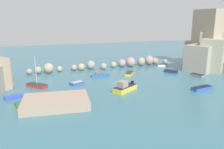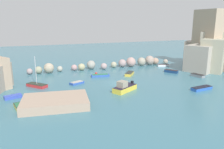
# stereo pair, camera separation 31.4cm
# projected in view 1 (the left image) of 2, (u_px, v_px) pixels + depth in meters

# --- Properties ---
(cove_water) EXTENTS (160.00, 160.00, 0.00)m
(cove_water) POSITION_uv_depth(u_px,v_px,m) (119.00, 83.00, 44.01)
(cove_water) COLOR teal
(cove_water) RESTS_ON ground
(cliff_headland_right) EXTENTS (18.70, 17.63, 15.03)m
(cliff_headland_right) POSITION_uv_depth(u_px,v_px,m) (207.00, 51.00, 58.20)
(cliff_headland_right) COLOR #AEA495
(cliff_headland_right) RESTS_ON ground
(rock_breakwater) EXTENTS (38.49, 3.56, 2.61)m
(rock_breakwater) POSITION_uv_depth(u_px,v_px,m) (112.00, 64.00, 58.41)
(rock_breakwater) COLOR #A99192
(rock_breakwater) RESTS_ON ground
(stone_dock) EXTENTS (10.21, 7.70, 1.24)m
(stone_dock) POSITION_uv_depth(u_px,v_px,m) (56.00, 102.00, 32.21)
(stone_dock) COLOR tan
(stone_dock) RESTS_ON ground
(channel_buoy) EXTENTS (0.54, 0.54, 0.54)m
(channel_buoy) POSITION_uv_depth(u_px,v_px,m) (96.00, 73.00, 51.17)
(channel_buoy) COLOR red
(channel_buoy) RESTS_ON cove_water
(moored_boat_0) EXTENTS (3.85, 4.09, 5.83)m
(moored_boat_0) POSITION_uv_depth(u_px,v_px,m) (37.00, 85.00, 41.52)
(moored_boat_0) COLOR red
(moored_boat_0) RESTS_ON cove_water
(moored_boat_1) EXTENTS (1.90, 3.17, 0.59)m
(moored_boat_1) POSITION_uv_depth(u_px,v_px,m) (197.00, 75.00, 49.31)
(moored_boat_1) COLOR gray
(moored_boat_1) RESTS_ON cove_water
(moored_boat_2) EXTENTS (4.30, 1.80, 0.58)m
(moored_boat_2) POSITION_uv_depth(u_px,v_px,m) (202.00, 88.00, 39.99)
(moored_boat_2) COLOR blue
(moored_boat_2) RESTS_ON cove_water
(moored_boat_3) EXTENTS (3.33, 3.66, 0.66)m
(moored_boat_3) POSITION_uv_depth(u_px,v_px,m) (129.00, 74.00, 50.75)
(moored_boat_3) COLOR gold
(moored_boat_3) RESTS_ON cove_water
(moored_boat_4) EXTENTS (1.93, 3.34, 0.50)m
(moored_boat_4) POSITION_uv_depth(u_px,v_px,m) (21.00, 107.00, 31.29)
(moored_boat_4) COLOR gold
(moored_boat_4) RESTS_ON cove_water
(moored_boat_5) EXTENTS (2.79, 3.46, 0.57)m
(moored_boat_5) POSITION_uv_depth(u_px,v_px,m) (77.00, 96.00, 35.65)
(moored_boat_5) COLOR teal
(moored_boat_5) RESTS_ON cove_water
(moored_boat_6) EXTENTS (3.04, 2.28, 0.47)m
(moored_boat_6) POSITION_uv_depth(u_px,v_px,m) (77.00, 83.00, 43.60)
(moored_boat_6) COLOR #3156B4
(moored_boat_6) RESTS_ON cove_water
(moored_boat_7) EXTENTS (2.73, 3.25, 0.66)m
(moored_boat_7) POSITION_uv_depth(u_px,v_px,m) (171.00, 71.00, 53.32)
(moored_boat_7) COLOR navy
(moored_boat_7) RESTS_ON cove_water
(moored_boat_8) EXTENTS (5.19, 4.08, 1.98)m
(moored_boat_8) POSITION_uv_depth(u_px,v_px,m) (125.00, 88.00, 38.98)
(moored_boat_8) COLOR gold
(moored_boat_8) RESTS_ON cove_water
(moored_boat_9) EXTENTS (4.14, 1.56, 0.54)m
(moored_boat_9) POSITION_uv_depth(u_px,v_px,m) (100.00, 75.00, 49.35)
(moored_boat_9) COLOR #315AB3
(moored_boat_9) RESTS_ON cove_water
(moored_boat_10) EXTENTS (2.84, 1.79, 0.51)m
(moored_boat_10) POSITION_uv_depth(u_px,v_px,m) (13.00, 97.00, 35.42)
(moored_boat_10) COLOR #3950BE
(moored_boat_10) RESTS_ON cove_water
(moored_boat_11) EXTENTS (3.21, 2.10, 0.57)m
(moored_boat_11) POSITION_uv_depth(u_px,v_px,m) (163.00, 65.00, 60.69)
(moored_boat_11) COLOR white
(moored_boat_11) RESTS_ON cove_water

